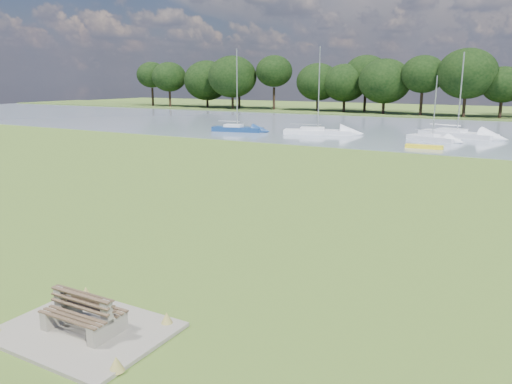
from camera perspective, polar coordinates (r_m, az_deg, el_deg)
The scene contains 11 objects.
ground at distance 24.72m, azimuth 5.93°, elevation -2.06°, with size 220.00×220.00×0.00m, color olive.
river at distance 64.93m, azimuth 21.16°, elevation 6.38°, with size 220.00×40.00×0.10m, color gray.
far_bank at distance 94.61m, azimuth 23.99°, elevation 7.90°, with size 220.00×20.00×0.40m, color #4C6626.
concrete_pad at distance 13.88m, azimuth -18.97°, elevation -14.79°, with size 4.20×3.20×0.10m, color gray.
bench_pair at distance 13.67m, azimuth -19.12°, elevation -12.99°, with size 1.99×1.19×1.06m.
kayak at distance 48.59m, azimuth 18.67°, elevation 4.94°, with size 3.33×0.78×0.33m, color yellow.
tree_line at distance 92.68m, azimuth 15.99°, elevation 12.60°, with size 117.24×9.30×11.26m.
sailboat_0 at distance 60.90m, azimuth -2.21°, elevation 7.42°, with size 6.33×2.83×9.71m.
sailboat_1 at distance 58.47m, azimuth 6.99°, elevation 7.03°, with size 8.06×4.56×9.83m.
sailboat_2 at distance 55.15m, azimuth 19.47°, elevation 6.00°, with size 5.58×3.67×6.59m.
sailboat_4 at distance 59.50m, azimuth 21.92°, elevation 6.34°, with size 8.51×4.86×9.05m.
Camera 1 is at (9.51, -21.92, 6.32)m, focal length 35.00 mm.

